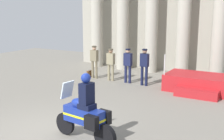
# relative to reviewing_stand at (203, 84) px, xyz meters

# --- Properties ---
(ground_plane) EXTENTS (28.00, 28.00, 0.00)m
(ground_plane) POSITION_rel_reviewing_stand_xyz_m (-2.95, -6.65, -0.35)
(ground_plane) COLOR gray
(colonnade_backdrop) EXTENTS (10.46, 1.56, 6.93)m
(colonnade_backdrop) POSITION_rel_reviewing_stand_xyz_m (-3.57, 3.23, 3.35)
(colonnade_backdrop) COLOR #A49F91
(colonnade_backdrop) RESTS_ON ground_plane
(reviewing_stand) EXTENTS (3.17, 2.20, 1.62)m
(reviewing_stand) POSITION_rel_reviewing_stand_xyz_m (0.00, 0.00, 0.00)
(reviewing_stand) COLOR #B21E23
(reviewing_stand) RESTS_ON ground_plane
(officer_in_row_0) EXTENTS (0.39, 0.24, 1.68)m
(officer_in_row_0) POSITION_rel_reviewing_stand_xyz_m (-5.47, -0.16, 0.65)
(officer_in_row_0) COLOR #7A7056
(officer_in_row_0) RESTS_ON ground_plane
(officer_in_row_1) EXTENTS (0.39, 0.24, 1.61)m
(officer_in_row_1) POSITION_rel_reviewing_stand_xyz_m (-4.47, -0.22, 0.60)
(officer_in_row_1) COLOR gray
(officer_in_row_1) RESTS_ON ground_plane
(officer_in_row_2) EXTENTS (0.39, 0.24, 1.67)m
(officer_in_row_2) POSITION_rel_reviewing_stand_xyz_m (-3.52, -0.21, 0.64)
(officer_in_row_2) COLOR #191E42
(officer_in_row_2) RESTS_ON ground_plane
(officer_in_row_3) EXTENTS (0.39, 0.24, 1.72)m
(officer_in_row_3) POSITION_rel_reviewing_stand_xyz_m (-2.63, -0.28, 0.67)
(officer_in_row_3) COLOR #141938
(officer_in_row_3) RESTS_ON ground_plane
(motorcycle_with_rider) EXTENTS (2.09, 0.74, 1.90)m
(motorcycle_with_rider) POSITION_rel_reviewing_stand_xyz_m (-1.55, -6.57, 0.45)
(motorcycle_with_rider) COLOR black
(motorcycle_with_rider) RESTS_ON ground_plane
(briefcase_on_ground) EXTENTS (0.10, 0.32, 0.36)m
(briefcase_on_ground) POSITION_rel_reviewing_stand_xyz_m (-5.81, -0.15, -0.17)
(briefcase_on_ground) COLOR brown
(briefcase_on_ground) RESTS_ON ground_plane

